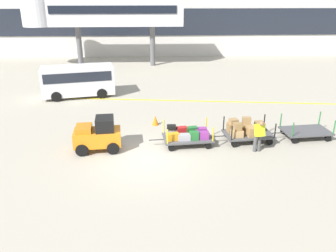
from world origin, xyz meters
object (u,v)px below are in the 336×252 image
baggage_cart_middle (245,130)px  safety_cone_near (155,120)px  baggage_tug (98,135)px  baggage_cart_tail (306,131)px  baggage_cart_lead (187,135)px  shuttle_van (78,79)px  baggage_handler (259,134)px

baggage_cart_middle → safety_cone_near: 4.94m
baggage_cart_middle → safety_cone_near: baggage_cart_middle is taller
baggage_tug → baggage_cart_middle: (7.00, 0.70, -0.20)m
baggage_cart_middle → baggage_cart_tail: (3.12, 0.23, -0.21)m
baggage_cart_lead → baggage_cart_middle: 2.91m
baggage_cart_tail → baggage_cart_lead: bearing=-174.9°
baggage_tug → baggage_cart_middle: 7.04m
baggage_tug → baggage_cart_lead: bearing=5.5°
baggage_cart_tail → safety_cone_near: (-7.47, 2.09, -0.07)m
baggage_tug → baggage_cart_lead: 4.14m
baggage_cart_lead → shuttle_van: size_ratio=0.60×
shuttle_van → baggage_cart_tail: bearing=-31.6°
baggage_cart_lead → safety_cone_near: bearing=119.3°
baggage_cart_middle → baggage_handler: (0.26, -1.26, 0.31)m
baggage_tug → baggage_cart_lead: baggage_tug is taller
baggage_cart_lead → baggage_tug: bearing=-174.5°
baggage_cart_lead → baggage_handler: baggage_handler is taller
baggage_tug → baggage_cart_lead: (4.11, 0.40, -0.27)m
baggage_cart_tail → shuttle_van: bearing=148.4°
safety_cone_near → baggage_cart_middle: bearing=-28.0°
baggage_tug → safety_cone_near: baggage_tug is taller
baggage_tug → baggage_cart_tail: (10.12, 0.93, -0.41)m
baggage_cart_lead → baggage_cart_middle: bearing=5.9°
baggage_tug → baggage_cart_tail: size_ratio=0.72×
baggage_cart_middle → shuttle_van: 12.54m
baggage_tug → baggage_handler: size_ratio=1.40×
baggage_tug → baggage_cart_middle: bearing=5.7°
safety_cone_near → baggage_cart_lead: bearing=-60.7°
baggage_cart_tail → baggage_handler: 3.27m
baggage_cart_middle → baggage_handler: 1.32m
baggage_tug → safety_cone_near: 4.04m
baggage_cart_middle → baggage_tug: bearing=-174.3°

